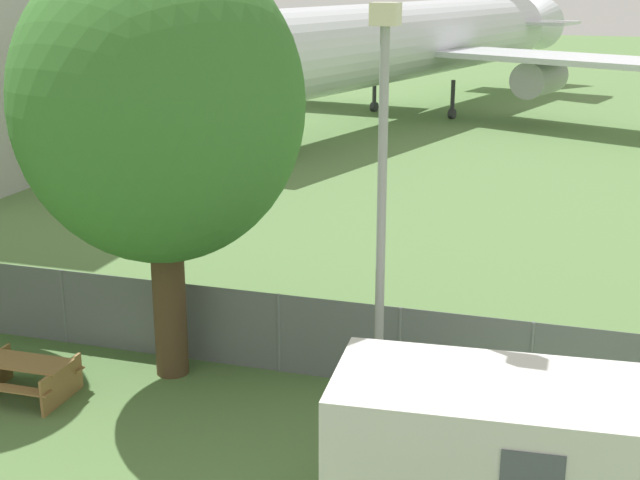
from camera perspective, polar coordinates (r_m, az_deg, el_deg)
name	(u,v)px	position (r m, az deg, el deg)	size (l,w,h in m)	color
perimeter_fence	(279,333)	(18.48, -2.65, -5.97)	(56.07, 0.07, 1.71)	slate
airplane	(404,42)	(51.38, 5.40, 12.51)	(34.28, 42.61, 12.85)	silver
portable_cabin	(484,454)	(13.73, 10.43, -13.33)	(4.63, 2.70, 2.34)	silver
picnic_bench_near_cabin	(25,374)	(18.48, -18.38, -8.15)	(1.85, 1.43, 0.76)	olive
tree_behind_benches	(159,105)	(17.42, -10.25, 8.51)	(5.60, 5.60, 8.68)	#4C3823
light_mast	(382,181)	(15.02, 4.00, 3.76)	(0.44, 0.44, 7.54)	#99999E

